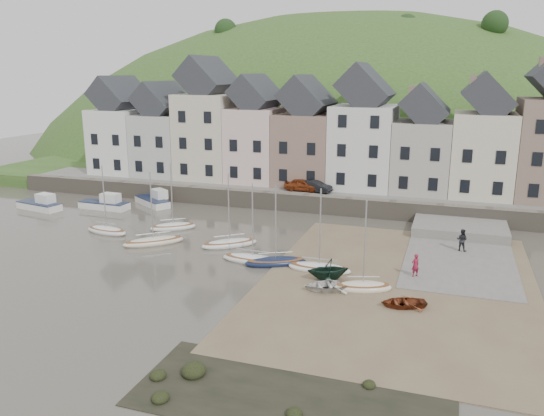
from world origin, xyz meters
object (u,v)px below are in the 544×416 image
(rowboat_red, at_px, (403,302))
(person_red, at_px, (415,265))
(rowboat_white, at_px, (327,285))
(car_left, at_px, (302,185))
(car_right, at_px, (315,186))
(rowboat_green, at_px, (328,269))
(person_dark, at_px, (462,240))
(sailboat_0, at_px, (107,230))

(rowboat_red, bearing_deg, person_red, 157.02)
(rowboat_white, bearing_deg, car_left, 173.44)
(car_left, xyz_separation_m, car_right, (1.41, 0.00, -0.04))
(person_red, bearing_deg, rowboat_green, -16.43)
(car_left, bearing_deg, person_red, -142.94)
(person_dark, bearing_deg, car_left, -16.89)
(car_left, height_order, car_right, car_left)
(car_right, bearing_deg, rowboat_red, -138.02)
(sailboat_0, bearing_deg, rowboat_white, -16.88)
(person_dark, height_order, car_right, car_right)
(rowboat_green, relative_size, car_left, 0.75)
(rowboat_green, bearing_deg, person_dark, 109.98)
(rowboat_red, xyz_separation_m, car_right, (-11.47, 23.29, 1.87))
(rowboat_red, distance_m, car_left, 26.69)
(rowboat_red, xyz_separation_m, person_dark, (3.38, 12.25, 0.67))
(person_dark, bearing_deg, rowboat_green, 64.33)
(sailboat_0, xyz_separation_m, car_right, (15.12, 15.66, 1.95))
(car_left, distance_m, car_right, 1.41)
(sailboat_0, bearing_deg, rowboat_red, -16.02)
(sailboat_0, height_order, rowboat_green, sailboat_0)
(sailboat_0, xyz_separation_m, car_left, (13.71, 15.66, 1.99))
(sailboat_0, bearing_deg, car_left, 48.80)
(rowboat_white, distance_m, car_left, 23.66)
(sailboat_0, relative_size, person_red, 3.89)
(person_red, relative_size, car_left, 0.42)
(rowboat_white, bearing_deg, rowboat_red, 51.64)
(rowboat_green, bearing_deg, person_red, 86.22)
(rowboat_white, relative_size, rowboat_red, 1.12)
(person_red, bearing_deg, rowboat_white, -0.86)
(person_red, height_order, person_dark, person_dark)
(rowboat_white, relative_size, person_dark, 1.74)
(sailboat_0, distance_m, rowboat_red, 27.66)
(rowboat_red, xyz_separation_m, car_left, (-12.88, 23.29, 1.91))
(rowboat_white, bearing_deg, rowboat_green, 165.49)
(rowboat_red, bearing_deg, sailboat_0, -125.83)
(person_red, bearing_deg, sailboat_0, -44.64)
(sailboat_0, distance_m, car_right, 21.85)
(rowboat_red, bearing_deg, rowboat_green, -138.19)
(sailboat_0, xyz_separation_m, rowboat_green, (21.25, -4.75, 0.55))
(rowboat_red, relative_size, person_dark, 1.55)
(rowboat_white, height_order, car_right, car_right)
(person_dark, bearing_deg, sailboat_0, 26.05)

